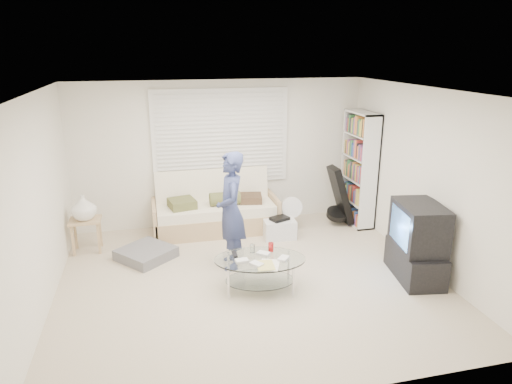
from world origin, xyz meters
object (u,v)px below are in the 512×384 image
object	(u,v)px
coffee_table	(260,264)
tv_unit	(417,243)
futon_sofa	(215,212)
bookshelf	(359,169)

from	to	relation	value
coffee_table	tv_unit	bearing A→B (deg)	-4.54
tv_unit	futon_sofa	bearing A→B (deg)	135.91
tv_unit	coffee_table	size ratio (longest dim) A/B	0.82
futon_sofa	tv_unit	size ratio (longest dim) A/B	1.99
futon_sofa	bookshelf	world-z (taller)	bookshelf
bookshelf	coffee_table	distance (m)	3.03
bookshelf	tv_unit	world-z (taller)	bookshelf
futon_sofa	tv_unit	xyz separation A→B (m)	(2.38, -2.30, 0.17)
futon_sofa	coffee_table	bearing A→B (deg)	-83.14
futon_sofa	bookshelf	bearing A→B (deg)	-4.78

